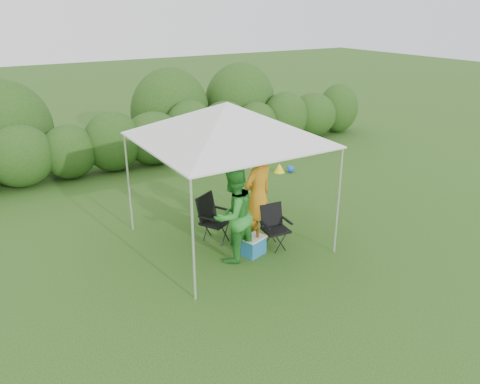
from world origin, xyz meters
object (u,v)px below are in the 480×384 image
chair_left (212,215)px  cooler (254,246)px  canopy (227,122)px  man (258,196)px  woman (234,215)px  chair_right (274,224)px

chair_left → cooler: chair_left is taller
chair_left → canopy: bearing=-63.8°
man → woman: man is taller
canopy → cooler: canopy is taller
chair_right → cooler: size_ratio=1.68×
woman → canopy: bearing=-127.1°
chair_right → cooler: chair_right is taller
canopy → woman: (-0.29, -0.70, -1.56)m
chair_right → cooler: (-0.53, -0.09, -0.30)m
canopy → chair_left: canopy is taller
canopy → man: size_ratio=1.57×
man → woman: size_ratio=1.09×
chair_left → chair_right: bearing=-71.0°
chair_right → woman: size_ratio=0.47×
woman → man: bearing=-168.2°
chair_left → woman: 0.97m
chair_right → man: size_ratio=0.44×
woman → cooler: bearing=158.0°
canopy → woman: 1.73m
chair_left → cooler: 1.09m
man → cooler: (-0.37, -0.44, -0.80)m
chair_right → woman: (-0.94, -0.03, 0.42)m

